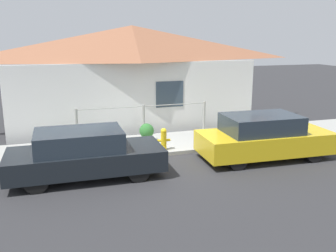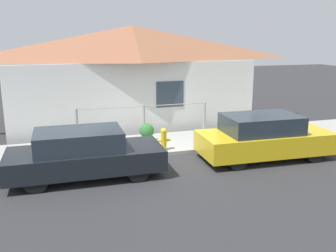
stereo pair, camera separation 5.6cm
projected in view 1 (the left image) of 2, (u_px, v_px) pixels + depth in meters
ground_plane at (161, 156)px, 11.83m from camera, size 60.00×60.00×0.00m
sidewalk at (151, 144)px, 12.93m from camera, size 24.00×2.39×0.12m
house at (133, 48)px, 14.65m from camera, size 10.01×2.23×4.10m
fence at (143, 119)px, 13.74m from camera, size 4.90×0.10×1.14m
car_left at (84, 154)px, 9.97m from camera, size 4.12×1.69×1.32m
car_right at (264, 137)px, 11.52m from camera, size 4.12×1.83×1.38m
fire_hydrant at (164, 139)px, 12.03m from camera, size 0.44×0.20×0.73m
potted_plant_near_hydrant at (147, 131)px, 13.03m from camera, size 0.51×0.51×0.63m
potted_plant_by_fence at (77, 137)px, 12.36m from camera, size 0.57×0.57×0.65m
potted_plant_corner at (229, 125)px, 13.93m from camera, size 0.51×0.51×0.63m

